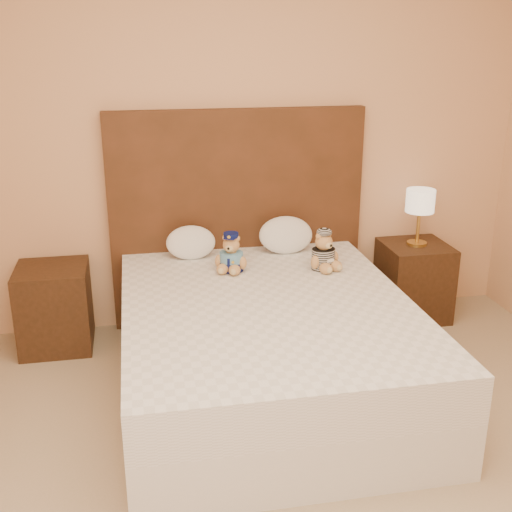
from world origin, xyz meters
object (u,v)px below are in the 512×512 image
Objects in this scene: nightstand_left at (55,307)px; pillow_left at (191,241)px; pillow_right at (286,233)px; bed at (267,346)px; teddy_prisoner at (324,250)px; nightstand_right at (413,281)px; lamp at (420,204)px; teddy_police at (231,252)px.

pillow_left is (0.90, 0.03, 0.39)m from nightstand_left.
pillow_right is (1.55, 0.03, 0.41)m from nightstand_left.
bed is 0.75m from teddy_prisoner.
bed is at bearing -147.38° from nightstand_right.
nightstand_right is 1.38× the size of lamp.
lamp is 1.22× the size of pillow_left.
pillow_right is at bearing 1.11° from nightstand_left.
pillow_right is at bearing 87.47° from teddy_prisoner.
lamp is at bearing -0.02° from teddy_prisoner.
teddy_prisoner is (-0.80, -0.35, -0.17)m from lamp.
lamp is 1.61m from pillow_left.
bed is 1.48m from nightstand_left.
lamp reaches higher than bed.
bed is 0.97m from pillow_right.
teddy_prisoner is at bearing -68.52° from pillow_right.
bed is 5.39× the size of pillow_right.
pillow_left reaches higher than nightstand_left.
pillow_right is (0.42, 0.30, 0.01)m from teddy_police.
pillow_left is at bearing 178.92° from lamp.
bed is 7.97× the size of teddy_prisoner.
teddy_prisoner is (1.70, -0.35, 0.40)m from nightstand_left.
pillow_left is at bearing 112.61° from bed.
pillow_left is (-1.60, 0.03, 0.39)m from nightstand_right.
pillow_left is at bearing 178.92° from nightstand_right.
lamp is at bearing 0.00° from nightstand_left.
pillow_right is at bearing 59.78° from teddy_police.
teddy_police is at bearing -168.70° from nightstand_right.
lamp reaches higher than nightstand_left.
nightstand_left is at bearing -169.54° from teddy_police.
nightstand_left is at bearing 180.00° from nightstand_right.
lamp is at bearing -1.81° from pillow_right.
teddy_police is 0.76× the size of pillow_left.
nightstand_left is (-1.25, 0.80, -0.00)m from bed.
lamp is 0.96m from pillow_right.
pillow_left is at bearing 150.46° from teddy_police.
pillow_right is at bearing 178.19° from nightstand_right.
pillow_right is at bearing 0.00° from pillow_left.
pillow_right is (-0.15, 0.38, 0.01)m from teddy_prisoner.
lamp is 1.41m from teddy_police.
bed is 3.64× the size of nightstand_right.
lamp is at bearing -1.08° from pillow_left.
nightstand_right is at bearing -1.08° from pillow_left.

